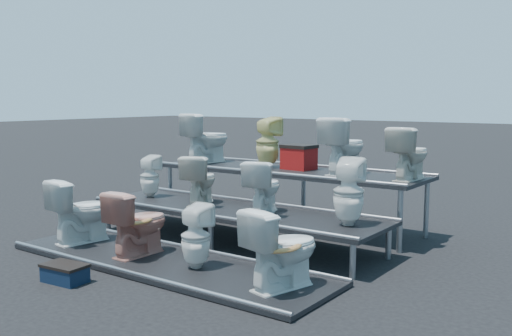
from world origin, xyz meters
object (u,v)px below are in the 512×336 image
Objects in this scene: toilet_1 at (138,222)px; toilet_7 at (349,192)px; toilet_0 at (82,210)px; toilet_8 at (206,138)px; toilet_11 at (409,153)px; red_crate at (299,159)px; toilet_3 at (282,248)px; toilet_4 at (150,176)px; toilet_10 at (344,146)px; toilet_6 at (263,187)px; toilet_9 at (268,142)px; step_stool at (65,274)px; toilet_2 at (196,236)px; toilet_5 at (200,180)px.

toilet_7 reaches higher than toilet_1.
toilet_8 is (-0.10, 2.60, 0.79)m from toilet_0.
toilet_11 reaches higher than red_crate.
toilet_11 is (0.21, 1.30, 0.35)m from toilet_7.
red_crate is at bearing -101.19° from toilet_1.
toilet_8 is (-3.27, 1.30, 0.41)m from toilet_7.
toilet_3 is at bearing -56.37° from red_crate.
toilet_1 is at bearing 121.37° from toilet_4.
toilet_10 is (-0.74, 1.30, 0.41)m from toilet_7.
toilet_6 is 0.87× the size of toilet_7.
toilet_8 is 1.83× the size of red_crate.
step_stool is (-0.07, -3.64, -1.17)m from toilet_9.
toilet_11 reaches higher than toilet_4.
toilet_2 is at bearing 73.77° from toilet_6.
toilet_10 is at bearing -126.25° from toilet_6.
toilet_9 is 0.56m from red_crate.
toilet_4 is at bearing 24.37° from toilet_11.
toilet_11 is at bearing 1.33° from red_crate.
toilet_1 is 1.00× the size of toilet_7.
toilet_3 is at bearing 147.72° from toilet_4.
toilet_7 is at bearing 42.42° from step_stool.
toilet_3 is at bearing -179.29° from toilet_1.
toilet_11 is at bearing -168.73° from toilet_8.
red_crate reaches higher than toilet_5.
toilet_8 is at bearing 7.68° from toilet_9.
toilet_0 is at bearing 84.07° from toilet_4.
toilet_11 is (0.28, 2.60, 0.74)m from toilet_3.
toilet_11 is (0.95, 0.00, -0.05)m from toilet_10.
toilet_5 is (-0.16, 1.30, 0.35)m from toilet_1.
toilet_11 is (1.42, 1.30, 0.41)m from toilet_6.
toilet_8 is at bearing -80.25° from toilet_0.
toilet_3 is 2.80m from toilet_10.
toilet_8 reaches higher than toilet_5.
toilet_4 is (-3.21, 1.30, 0.31)m from toilet_3.
toilet_2 is 1.82m from toilet_7.
toilet_6 is 0.84× the size of toilet_8.
toilet_9 is (1.23, 1.30, 0.48)m from toilet_4.
step_stool is (-2.32, -3.64, -1.13)m from toilet_11.
toilet_8 is 1.01× the size of toilet_10.
toilet_10 is (2.53, 1.30, 0.49)m from toilet_4.
toilet_1 is 0.97× the size of toilet_8.
toilet_0 reaches higher than step_stool.
toilet_10 is (0.46, 1.30, 0.46)m from toilet_6.
red_crate is at bearing -46.21° from toilet_3.
step_stool is (0.01, -1.04, -0.37)m from toilet_1.
toilet_8 reaches higher than toilet_1.
toilet_11 is (3.49, 0.00, -0.06)m from toilet_8.
toilet_11 reaches higher than toilet_3.
toilet_9 reaches higher than toilet_2.
toilet_4 is at bearing -78.24° from toilet_0.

